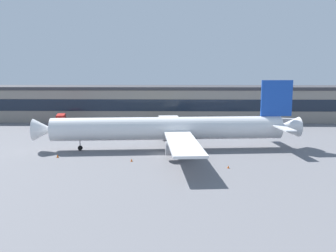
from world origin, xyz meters
The scene contains 9 objects.
ground_plane centered at (0.00, 0.00, 0.00)m, with size 600.00×600.00×0.00m, color slate.
terminal_building centered at (0.00, 58.00, 6.47)m, with size 189.52×19.11×12.90m.
airliner centered at (2.74, 5.54, 5.03)m, with size 64.33×55.38×16.52m.
catering_truck centered at (-34.96, 40.03, 2.29)m, with size 4.05×7.58×4.15m.
crew_van centered at (-2.22, 39.96, 1.46)m, with size 5.57×4.65×2.55m.
fuel_truck centered at (38.17, 37.67, 1.88)m, with size 8.84×4.88×3.35m.
traffic_cone_0 centered at (-22.09, -3.86, 0.35)m, with size 0.56×0.56×0.69m, color #F2590C.
traffic_cone_1 centered at (14.00, -11.91, 0.29)m, with size 0.46×0.46×0.57m, color #F2590C.
traffic_cone_2 centered at (-5.49, -7.00, 0.30)m, with size 0.48×0.48×0.60m, color #F2590C.
Camera 1 is at (3.61, -80.80, 18.94)m, focal length 38.86 mm.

